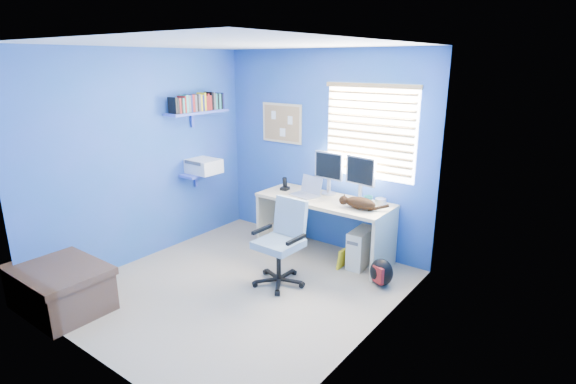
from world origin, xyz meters
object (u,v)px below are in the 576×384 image
Objects in this scene: tower_pc at (361,248)px; laptop at (305,187)px; office_chair at (281,253)px; cat at (360,203)px; desk at (324,227)px.

laptop is at bearing -179.08° from tower_pc.
tower_pc is 0.49× the size of office_chair.
laptop is 0.36× the size of office_chair.
tower_pc is (0.78, 0.06, -0.62)m from laptop.
office_chair reaches higher than cat.
cat is at bearing -8.52° from desk.
laptop is 1.02m from office_chair.
desk is at bearing 91.22° from office_chair.
laptop is at bearing 108.47° from office_chair.
cat is at bearing -86.61° from tower_pc.
tower_pc is at bearing 61.08° from office_chair.
desk is 0.69m from cat.
cat is (0.79, -0.04, -0.04)m from laptop.
cat is 0.40× the size of office_chair.
tower_pc is 1.03m from office_chair.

